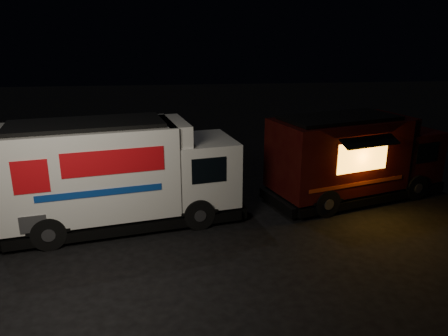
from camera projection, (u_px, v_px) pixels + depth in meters
ground at (173, 242)px, 13.03m from camera, size 80.00×80.00×0.00m
white_truck at (123, 173)px, 13.85m from camera, size 7.93×4.01×3.43m
red_truck at (356, 157)px, 16.14m from camera, size 7.24×4.35×3.17m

